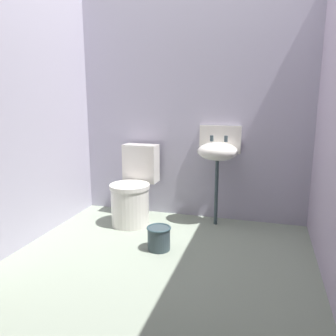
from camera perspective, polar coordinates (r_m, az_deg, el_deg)
ground_plane at (r=2.76m, az=-1.73°, el=-16.44°), size 2.80×2.66×0.08m
wall_back at (r=3.57m, az=4.13°, el=10.13°), size 2.80×0.10×2.32m
wall_left at (r=3.14m, az=-23.84°, el=8.93°), size 0.10×2.46×2.32m
toilet_near_wall at (r=3.47m, az=-5.88°, el=-4.00°), size 0.41×0.60×0.78m
sink at (r=3.34m, az=8.47°, el=2.93°), size 0.42×0.35×0.99m
bucket at (r=2.90m, az=-1.55°, el=-11.73°), size 0.21×0.21×0.20m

